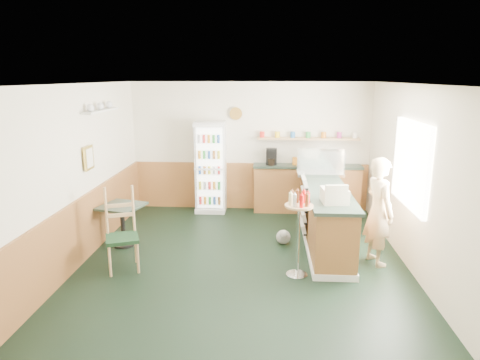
# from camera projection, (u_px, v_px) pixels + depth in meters

# --- Properties ---
(ground) EXTENTS (6.00, 6.00, 0.00)m
(ground) POSITION_uv_depth(u_px,v_px,m) (241.00, 267.00, 6.47)
(ground) COLOR black
(ground) RESTS_ON ground
(room_envelope) EXTENTS (5.04, 6.02, 2.72)m
(room_envelope) POSITION_uv_depth(u_px,v_px,m) (230.00, 158.00, 6.83)
(room_envelope) COLOR beige
(room_envelope) RESTS_ON ground
(service_counter) EXTENTS (0.68, 3.01, 1.01)m
(service_counter) POSITION_uv_depth(u_px,v_px,m) (324.00, 217.00, 7.32)
(service_counter) COLOR #A16A34
(service_counter) RESTS_ON ground
(back_counter) EXTENTS (2.24, 0.42, 1.69)m
(back_counter) POSITION_uv_depth(u_px,v_px,m) (306.00, 187.00, 8.98)
(back_counter) COLOR #A16A34
(back_counter) RESTS_ON ground
(drinks_fridge) EXTENTS (0.63, 0.53, 1.90)m
(drinks_fridge) POSITION_uv_depth(u_px,v_px,m) (211.00, 167.00, 8.95)
(drinks_fridge) COLOR silver
(drinks_fridge) RESTS_ON ground
(display_case) EXTENTS (0.85, 0.45, 0.48)m
(display_case) POSITION_uv_depth(u_px,v_px,m) (320.00, 162.00, 7.91)
(display_case) COLOR silver
(display_case) RESTS_ON service_counter
(cash_register) EXTENTS (0.39, 0.41, 0.21)m
(cash_register) POSITION_uv_depth(u_px,v_px,m) (334.00, 196.00, 6.22)
(cash_register) COLOR beige
(cash_register) RESTS_ON service_counter
(shopkeeper) EXTENTS (0.55, 0.65, 1.66)m
(shopkeeper) POSITION_uv_depth(u_px,v_px,m) (379.00, 211.00, 6.42)
(shopkeeper) COLOR tan
(shopkeeper) RESTS_ON ground
(condiment_stand) EXTENTS (0.40, 0.40, 1.24)m
(condiment_stand) POSITION_uv_depth(u_px,v_px,m) (299.00, 221.00, 5.99)
(condiment_stand) COLOR silver
(condiment_stand) RESTS_ON ground
(newspaper_rack) EXTENTS (0.10, 0.48, 0.95)m
(newspaper_rack) POSITION_uv_depth(u_px,v_px,m) (304.00, 205.00, 7.18)
(newspaper_rack) COLOR black
(newspaper_rack) RESTS_ON ground
(cafe_table) EXTENTS (0.80, 0.80, 0.71)m
(cafe_table) POSITION_uv_depth(u_px,v_px,m) (122.00, 217.00, 7.17)
(cafe_table) COLOR black
(cafe_table) RESTS_ON ground
(cafe_chair) EXTENTS (0.59, 0.60, 1.23)m
(cafe_chair) POSITION_uv_depth(u_px,v_px,m) (124.00, 226.00, 6.33)
(cafe_chair) COLOR #15311A
(cafe_chair) RESTS_ON ground
(dog_doorstop) EXTENTS (0.25, 0.32, 0.30)m
(dog_doorstop) POSITION_uv_depth(u_px,v_px,m) (283.00, 237.00, 7.29)
(dog_doorstop) COLOR #979691
(dog_doorstop) RESTS_ON ground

